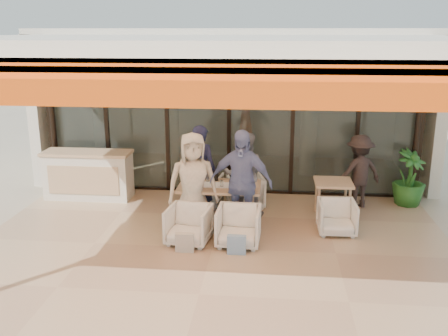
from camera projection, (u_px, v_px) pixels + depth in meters
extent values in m
plane|color=#C6B293|center=(213.00, 249.00, 8.22)|extent=(70.00, 70.00, 0.00)
cube|color=tan|center=(213.00, 249.00, 8.21)|extent=(8.00, 6.00, 0.01)
cube|color=silver|center=(211.00, 43.00, 7.33)|extent=(8.00, 6.00, 0.20)
cube|color=#FB520D|center=(172.00, 83.00, 4.59)|extent=(8.00, 0.12, 0.45)
cube|color=#FF5D15|center=(184.00, 65.00, 5.22)|extent=(8.00, 1.50, 0.06)
cylinder|color=black|center=(53.00, 119.00, 10.92)|extent=(0.12, 0.12, 3.20)
cylinder|color=black|center=(418.00, 126.00, 10.18)|extent=(0.12, 0.12, 3.20)
cube|color=#9EADA3|center=(229.00, 122.00, 10.67)|extent=(8.00, 0.03, 3.20)
cube|color=black|center=(229.00, 191.00, 11.08)|extent=(8.00, 0.10, 0.08)
cube|color=black|center=(229.00, 47.00, 10.25)|extent=(8.00, 0.10, 0.08)
cube|color=black|center=(50.00, 118.00, 11.05)|extent=(0.08, 0.10, 3.20)
cube|color=black|center=(107.00, 119.00, 10.93)|extent=(0.08, 0.10, 3.20)
cube|color=black|center=(167.00, 120.00, 10.80)|extent=(0.08, 0.10, 3.20)
cube|color=black|center=(229.00, 122.00, 10.67)|extent=(0.08, 0.10, 3.20)
cube|color=black|center=(293.00, 123.00, 10.54)|extent=(0.08, 0.10, 3.20)
cube|color=black|center=(358.00, 124.00, 10.40)|extent=(0.08, 0.10, 3.20)
cube|color=black|center=(422.00, 125.00, 10.28)|extent=(0.08, 0.10, 3.20)
cube|color=silver|center=(240.00, 96.00, 13.99)|extent=(9.00, 0.25, 3.40)
cube|color=silver|center=(64.00, 103.00, 12.74)|extent=(0.25, 3.50, 3.40)
cube|color=silver|center=(419.00, 108.00, 11.89)|extent=(0.25, 3.50, 3.40)
cube|color=silver|center=(236.00, 34.00, 11.86)|extent=(9.00, 3.50, 0.25)
cube|color=tan|center=(235.00, 171.00, 12.77)|extent=(8.00, 3.50, 0.02)
cylinder|color=silver|center=(171.00, 113.00, 12.38)|extent=(0.40, 0.40, 3.00)
cylinder|color=silver|center=(309.00, 115.00, 12.05)|extent=(0.40, 0.40, 3.00)
cylinder|color=black|center=(183.00, 52.00, 11.56)|extent=(0.03, 0.03, 0.70)
cube|color=black|center=(183.00, 72.00, 11.68)|extent=(0.30, 0.30, 0.40)
sphere|color=#FFBF72|center=(183.00, 72.00, 11.68)|extent=(0.18, 0.18, 0.18)
cylinder|color=black|center=(336.00, 53.00, 11.22)|extent=(0.03, 0.03, 0.70)
cube|color=black|center=(335.00, 73.00, 11.34)|extent=(0.30, 0.30, 0.40)
sphere|color=#FFBF72|center=(335.00, 73.00, 11.34)|extent=(0.18, 0.18, 0.18)
cylinder|color=black|center=(245.00, 178.00, 12.01)|extent=(0.40, 0.40, 0.05)
cylinder|color=black|center=(246.00, 137.00, 11.74)|extent=(0.04, 0.04, 2.10)
cone|color=#E35313|center=(246.00, 110.00, 11.57)|extent=(0.32, 0.32, 1.10)
cube|color=silver|center=(89.00, 176.00, 10.57)|extent=(1.80, 0.60, 1.00)
cube|color=tan|center=(87.00, 153.00, 10.43)|extent=(1.85, 0.65, 0.06)
cube|color=tan|center=(83.00, 180.00, 10.27)|extent=(1.50, 0.02, 0.60)
cube|color=tan|center=(220.00, 186.00, 9.15)|extent=(1.50, 0.90, 0.05)
cube|color=white|center=(220.00, 185.00, 9.14)|extent=(1.30, 0.35, 0.01)
cylinder|color=tan|center=(184.00, 210.00, 9.00)|extent=(0.06, 0.06, 0.70)
cylinder|color=tan|center=(252.00, 213.00, 8.88)|extent=(0.06, 0.06, 0.70)
cylinder|color=tan|center=(189.00, 199.00, 9.62)|extent=(0.06, 0.06, 0.70)
cylinder|color=tan|center=(254.00, 201.00, 9.50)|extent=(0.06, 0.06, 0.70)
cylinder|color=white|center=(194.00, 184.00, 9.03)|extent=(0.06, 0.06, 0.11)
cylinder|color=white|center=(207.00, 178.00, 9.34)|extent=(0.06, 0.06, 0.11)
cylinder|color=white|center=(222.00, 184.00, 9.03)|extent=(0.06, 0.06, 0.11)
cylinder|color=white|center=(237.00, 180.00, 9.27)|extent=(0.06, 0.06, 0.11)
cylinder|color=white|center=(246.00, 186.00, 8.89)|extent=(0.06, 0.06, 0.11)
cylinder|color=brown|center=(191.00, 177.00, 9.32)|extent=(0.07, 0.07, 0.16)
cylinder|color=black|center=(216.00, 176.00, 9.40)|extent=(0.09, 0.09, 0.17)
cylinder|color=black|center=(216.00, 171.00, 9.37)|extent=(0.10, 0.10, 0.01)
cylinder|color=white|center=(193.00, 189.00, 8.90)|extent=(0.22, 0.22, 0.01)
cylinder|color=white|center=(243.00, 190.00, 8.81)|extent=(0.22, 0.22, 0.01)
cylinder|color=white|center=(198.00, 179.00, 9.49)|extent=(0.22, 0.22, 0.01)
cylinder|color=white|center=(245.00, 180.00, 9.41)|extent=(0.22, 0.22, 0.01)
imported|color=white|center=(204.00, 189.00, 10.20)|extent=(0.76, 0.72, 0.72)
imported|color=white|center=(245.00, 190.00, 10.12)|extent=(0.85, 0.82, 0.73)
imported|color=white|center=(189.00, 223.00, 8.38)|extent=(0.77, 0.73, 0.72)
imported|color=white|center=(238.00, 225.00, 8.29)|extent=(0.74, 0.69, 0.73)
imported|color=#171832|center=(200.00, 170.00, 9.58)|extent=(0.74, 0.60, 1.78)
imported|color=slate|center=(244.00, 175.00, 9.51)|extent=(0.84, 0.67, 1.66)
imported|color=beige|center=(193.00, 183.00, 8.71)|extent=(1.00, 0.79, 1.81)
imported|color=#6973B0|center=(241.00, 183.00, 8.62)|extent=(1.16, 0.61, 1.88)
cube|color=silver|center=(185.00, 243.00, 8.04)|extent=(0.30, 0.10, 0.34)
cube|color=#99BFD8|center=(237.00, 245.00, 7.96)|extent=(0.30, 0.10, 0.34)
cube|color=tan|center=(333.00, 182.00, 9.39)|extent=(0.70, 0.70, 0.05)
cylinder|color=tan|center=(319.00, 205.00, 9.25)|extent=(0.05, 0.05, 0.70)
cylinder|color=tan|center=(349.00, 206.00, 9.19)|extent=(0.05, 0.05, 0.70)
cylinder|color=tan|center=(316.00, 196.00, 9.78)|extent=(0.05, 0.05, 0.70)
cylinder|color=tan|center=(345.00, 197.00, 9.73)|extent=(0.05, 0.05, 0.70)
imported|color=white|center=(337.00, 216.00, 8.77)|extent=(0.67, 0.63, 0.67)
imported|color=black|center=(359.00, 172.00, 9.96)|extent=(1.11, 0.89, 1.51)
imported|color=#1E5919|center=(409.00, 178.00, 10.12)|extent=(0.93, 0.93, 1.17)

